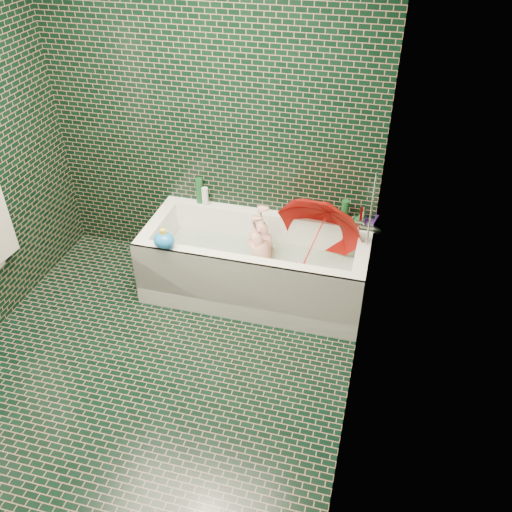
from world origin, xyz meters
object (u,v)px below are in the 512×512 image
(bathtub, at_px, (255,271))
(bath_toy, at_px, (164,240))
(rubber_duck, at_px, (328,215))
(child, at_px, (263,260))
(umbrella, at_px, (315,239))

(bathtub, relative_size, bath_toy, 10.78)
(bathtub, xyz_separation_m, rubber_duck, (0.49, 0.36, 0.38))
(child, bearing_deg, rubber_duck, 134.69)
(child, distance_m, umbrella, 0.45)
(child, relative_size, bath_toy, 5.40)
(bathtub, height_order, rubber_duck, rubber_duck)
(bathtub, bearing_deg, bath_toy, -151.04)
(bathtub, xyz_separation_m, bath_toy, (-0.59, -0.33, 0.41))
(umbrella, bearing_deg, bathtub, -154.57)
(child, xyz_separation_m, umbrella, (0.39, 0.04, 0.24))
(child, height_order, bath_toy, bath_toy)
(child, height_order, rubber_duck, rubber_duck)
(umbrella, height_order, bath_toy, umbrella)
(umbrella, relative_size, rubber_duck, 5.55)
(bath_toy, bearing_deg, child, 27.76)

